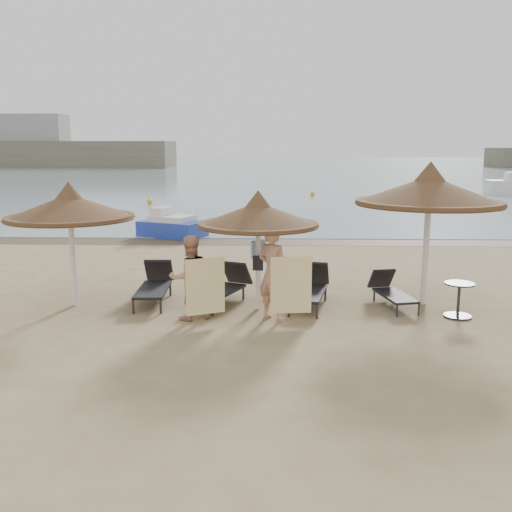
{
  "coord_description": "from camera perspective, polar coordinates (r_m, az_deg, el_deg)",
  "views": [
    {
      "loc": [
        0.91,
        -10.89,
        3.44
      ],
      "look_at": [
        0.53,
        1.2,
        1.08
      ],
      "focal_mm": 40.0,
      "sensor_mm": 36.0,
      "label": 1
    }
  ],
  "objects": [
    {
      "name": "ground",
      "position": [
        11.46,
        -2.86,
        -6.45
      ],
      "size": [
        160.0,
        160.0,
        0.0
      ],
      "primitive_type": "plane",
      "color": "#9B8661",
      "rests_on": "ground"
    },
    {
      "name": "lounger_near_right",
      "position": [
        12.53,
        5.45,
        -3.12
      ],
      "size": [
        1.01,
        2.0,
        0.86
      ],
      "rotation": [
        0.0,
        0.0,
        -0.21
      ],
      "color": "#2C2B2E",
      "rests_on": "ground"
    },
    {
      "name": "palapa_right",
      "position": [
        12.72,
        16.94,
        6.22
      ],
      "size": [
        3.14,
        3.14,
        3.11
      ],
      "rotation": [
        0.0,
        0.0,
        0.03
      ],
      "color": "white",
      "rests_on": "ground"
    },
    {
      "name": "lounger_far_left",
      "position": [
        12.97,
        -10.08,
        -2.78
      ],
      "size": [
        0.7,
        1.92,
        0.85
      ],
      "rotation": [
        0.0,
        0.0,
        0.04
      ],
      "color": "#2C2B2E",
      "rests_on": "ground"
    },
    {
      "name": "buoy_right",
      "position": [
        33.87,
        23.38,
        4.61
      ],
      "size": [
        0.34,
        0.34,
        0.34
      ],
      "primitive_type": "sphere",
      "color": "yellow",
      "rests_on": "ground"
    },
    {
      "name": "buoy_left",
      "position": [
        34.49,
        -10.58,
        5.41
      ],
      "size": [
        0.32,
        0.32,
        0.32
      ],
      "primitive_type": "sphere",
      "color": "yellow",
      "rests_on": "ground"
    },
    {
      "name": "lounger_near_left",
      "position": [
        12.62,
        -3.23,
        -3.02
      ],
      "size": [
        1.31,
        1.96,
        0.84
      ],
      "rotation": [
        0.0,
        0.0,
        -0.41
      ],
      "color": "#2C2B2E",
      "rests_on": "ground"
    },
    {
      "name": "buoy_mid",
      "position": [
        39.54,
        5.67,
        6.24
      ],
      "size": [
        0.32,
        0.32,
        0.32
      ],
      "primitive_type": "sphere",
      "color": "yellow",
      "rests_on": "ground"
    },
    {
      "name": "bag_patterned",
      "position": [
        12.11,
        0.24,
        0.63
      ],
      "size": [
        0.31,
        0.22,
        0.38
      ],
      "rotation": [
        0.0,
        0.0,
        0.43
      ],
      "color": "white",
      "rests_on": "ground"
    },
    {
      "name": "lounger_far_right",
      "position": [
        12.79,
        13.34,
        -3.39
      ],
      "size": [
        0.86,
        1.66,
        0.71
      ],
      "rotation": [
        0.0,
        0.0,
        0.22
      ],
      "color": "#2C2B2E",
      "rests_on": "ground"
    },
    {
      "name": "palapa_left",
      "position": [
        12.71,
        -18.13,
        4.65
      ],
      "size": [
        2.72,
        2.72,
        2.69
      ],
      "rotation": [
        0.0,
        0.0,
        -0.08
      ],
      "color": "white",
      "rests_on": "ground"
    },
    {
      "name": "pedal_boat",
      "position": [
        21.96,
        -8.43,
        3.01
      ],
      "size": [
        2.75,
        2.25,
        1.11
      ],
      "rotation": [
        0.0,
        0.0,
        -0.42
      ],
      "color": "#223BAC",
      "rests_on": "ground"
    },
    {
      "name": "palapa_center",
      "position": [
        11.82,
        0.22,
        4.12
      ],
      "size": [
        2.55,
        2.55,
        2.53
      ],
      "rotation": [
        0.0,
        0.0,
        -0.35
      ],
      "color": "white",
      "rests_on": "ground"
    },
    {
      "name": "person_left",
      "position": [
        11.36,
        -6.65,
        -1.5
      ],
      "size": [
        1.07,
        0.93,
        1.98
      ],
      "primitive_type": "imported",
      "rotation": [
        0.0,
        0.0,
        3.59
      ],
      "color": "tan",
      "rests_on": "ground"
    },
    {
      "name": "far_shore",
      "position": [
        92.45,
        -14.81,
        10.37
      ],
      "size": [
        150.0,
        54.8,
        12.0
      ],
      "color": "#736D57",
      "rests_on": "ground"
    },
    {
      "name": "side_table",
      "position": [
        12.27,
        19.6,
        -4.27
      ],
      "size": [
        0.59,
        0.59,
        0.71
      ],
      "rotation": [
        0.0,
        0.0,
        0.02
      ],
      "color": "#2C2B2E",
      "rests_on": "ground"
    },
    {
      "name": "bag_dark",
      "position": [
        11.82,
        0.19,
        -0.71
      ],
      "size": [
        0.22,
        0.09,
        0.31
      ],
      "rotation": [
        0.0,
        0.0,
        -0.07
      ],
      "color": "black",
      "rests_on": "ground"
    },
    {
      "name": "towel_right",
      "position": [
        11.05,
        3.53,
        -2.93
      ],
      "size": [
        0.8,
        0.11,
        1.12
      ],
      "rotation": [
        0.0,
        0.0,
        0.11
      ],
      "color": "yellow",
      "rests_on": "ground"
    },
    {
      "name": "wet_sand_strip",
      "position": [
        20.6,
        -0.77,
        1.45
      ],
      "size": [
        200.0,
        1.6,
        0.01
      ],
      "primitive_type": "cube",
      "color": "brown",
      "rests_on": "ground"
    },
    {
      "name": "sea",
      "position": [
        90.96,
        1.22,
        8.9
      ],
      "size": [
        200.0,
        140.0,
        0.03
      ],
      "primitive_type": "cube",
      "color": "gray",
      "rests_on": "ground"
    },
    {
      "name": "towel_left",
      "position": [
        11.03,
        -5.08,
        -3.04
      ],
      "size": [
        0.72,
        0.36,
        1.11
      ],
      "rotation": [
        0.0,
        0.0,
        0.45
      ],
      "color": "yellow",
      "rests_on": "ground"
    },
    {
      "name": "person_right",
      "position": [
        11.21,
        1.72,
        -0.93
      ],
      "size": [
        1.22,
        1.16,
        2.23
      ],
      "primitive_type": "imported",
      "rotation": [
        0.0,
        0.0,
        2.48
      ],
      "color": "tan",
      "rests_on": "ground"
    }
  ]
}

